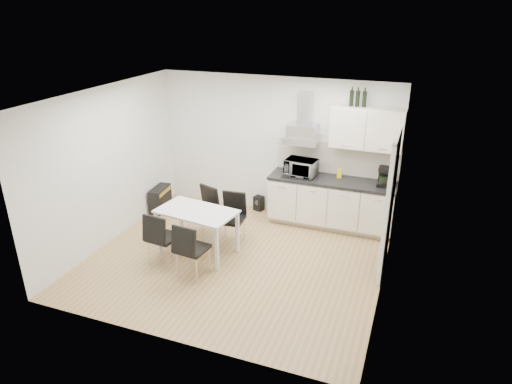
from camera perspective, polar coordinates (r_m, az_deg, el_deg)
ground at (r=7.36m, az=-2.58°, el=-8.45°), size 4.50×4.50×0.00m
wall_back at (r=8.55m, az=2.50°, el=5.66°), size 4.50×0.10×2.60m
wall_front at (r=5.18m, az=-11.52°, el=-6.72°), size 4.50×0.10×2.60m
wall_left at (r=7.89m, az=-18.01°, el=3.07°), size 0.10×4.00×2.60m
wall_right at (r=6.30m, az=16.42°, el=-1.69°), size 0.10×4.00×2.60m
ceiling at (r=6.41m, az=-2.99°, el=11.86°), size 4.50×4.50×0.00m
doorway at (r=6.91m, az=16.28°, el=-1.76°), size 0.08×1.04×2.10m
kitchenette at (r=8.19m, az=9.79°, el=1.07°), size 2.22×0.64×2.52m
dining_table at (r=7.31m, az=-7.43°, el=-3.00°), size 1.33×0.87×0.75m
chair_far_left at (r=7.92m, az=-6.76°, el=-2.59°), size 0.58×0.62×0.88m
chair_far_right at (r=7.62m, az=-3.12°, el=-3.51°), size 0.48×0.54×0.88m
chair_near_left at (r=7.20m, az=-11.51°, el=-5.63°), size 0.49×0.54×0.88m
chair_near_right at (r=6.82m, az=-7.95°, el=-7.09°), size 0.49×0.54×0.88m
guitar_amp at (r=9.12m, az=-11.88°, el=-0.84°), size 0.30×0.58×0.47m
floor_speaker at (r=8.96m, az=0.35°, el=-1.40°), size 0.21×0.19×0.29m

